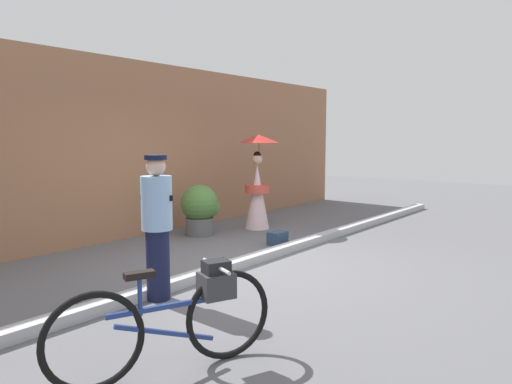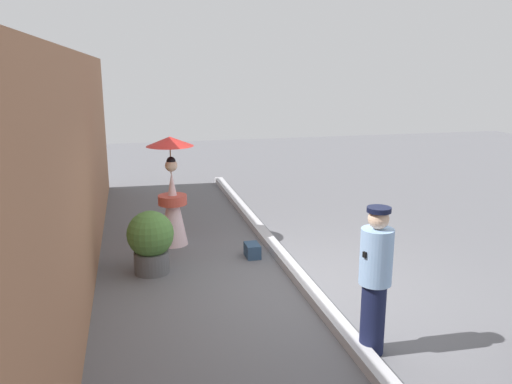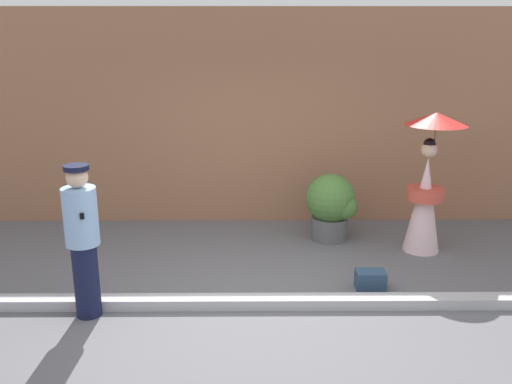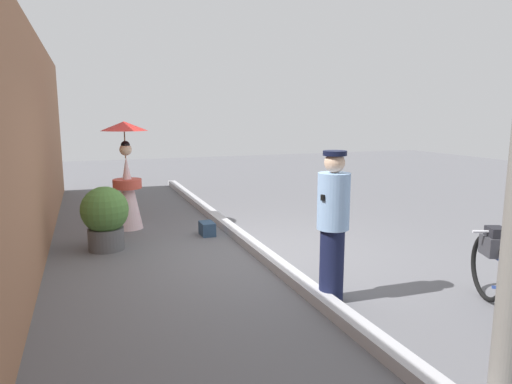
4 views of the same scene
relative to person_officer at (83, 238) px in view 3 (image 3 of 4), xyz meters
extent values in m
plane|color=slate|center=(1.76, 0.15, -0.86)|extent=(30.00, 30.00, 0.00)
cube|color=#9E6B4C|center=(1.76, 3.19, 0.74)|extent=(14.00, 0.40, 3.19)
cube|color=#B2B2B7|center=(1.76, 0.15, -0.80)|extent=(14.00, 0.20, 0.12)
cylinder|color=#141938|center=(0.00, 0.00, -0.46)|extent=(0.26, 0.26, 0.79)
cylinder|color=#8CB2E0|center=(0.00, 0.00, 0.23)|extent=(0.34, 0.34, 0.59)
sphere|color=#D8B293|center=(0.00, 0.00, 0.64)|extent=(0.21, 0.21, 0.21)
cylinder|color=black|center=(0.00, 0.00, 0.73)|extent=(0.25, 0.25, 0.05)
cube|color=black|center=(0.00, 0.00, 0.29)|extent=(0.18, 0.37, 0.06)
cone|color=silver|center=(3.99, 1.75, -0.22)|extent=(0.48, 0.48, 1.29)
cylinder|color=#D14C3D|center=(3.99, 1.75, -0.06)|extent=(0.49, 0.49, 0.16)
sphere|color=beige|center=(3.99, 1.75, 0.53)|extent=(0.21, 0.21, 0.21)
sphere|color=black|center=(3.99, 1.75, 0.60)|extent=(0.16, 0.16, 0.16)
cylinder|color=olive|center=(4.05, 1.76, 0.65)|extent=(0.02, 0.02, 0.55)
cone|color=red|center=(4.05, 1.76, 0.93)|extent=(0.80, 0.80, 0.16)
cylinder|color=#59595B|center=(2.81, 2.19, -0.70)|extent=(0.52, 0.52, 0.33)
sphere|color=#4C7A38|center=(2.81, 2.19, -0.26)|extent=(0.69, 0.69, 0.69)
sphere|color=#4C7A38|center=(2.98, 2.08, -0.34)|extent=(0.38, 0.38, 0.38)
cube|color=navy|center=(3.07, 0.58, -0.75)|extent=(0.34, 0.22, 0.22)
cube|color=#243951|center=(3.07, 0.51, -0.69)|extent=(0.29, 0.08, 0.08)
camera|label=1|loc=(-3.36, -4.08, 0.94)|focal=33.38mm
camera|label=2|loc=(-4.51, 2.39, 2.12)|focal=35.87mm
camera|label=3|loc=(1.71, -5.26, 2.03)|focal=39.12mm
camera|label=4|loc=(-4.06, 2.39, 1.13)|focal=31.79mm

